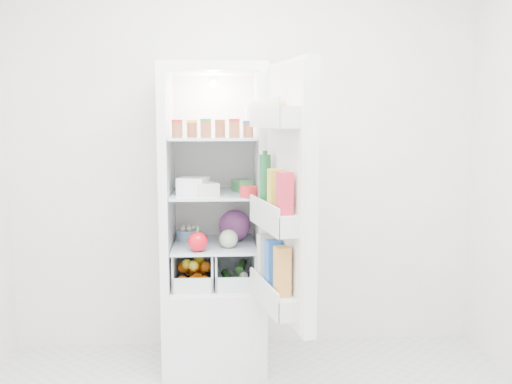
{
  "coord_description": "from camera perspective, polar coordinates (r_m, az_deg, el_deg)",
  "views": [
    {
      "loc": [
        -0.16,
        -2.18,
        1.5
      ],
      "look_at": [
        0.04,
        0.95,
        1.09
      ],
      "focal_mm": 40.0,
      "sensor_mm": 36.0,
      "label": 1
    }
  ],
  "objects": [
    {
      "name": "shelf_top",
      "position": [
        3.36,
        -4.28,
        5.41
      ],
      "size": [
        0.49,
        0.53,
        0.02
      ],
      "primitive_type": "cube",
      "color": "silver",
      "rests_on": "refrigerator"
    },
    {
      "name": "squeeze_bottle",
      "position": [
        3.45,
        -0.7,
        7.08
      ],
      "size": [
        0.06,
        0.06,
        0.18
      ],
      "primitive_type": "cylinder",
      "rotation": [
        0.0,
        0.0,
        -0.18
      ],
      "color": "white",
      "rests_on": "shelf_top"
    },
    {
      "name": "veg_pile",
      "position": [
        3.49,
        -2.04,
        -8.11
      ],
      "size": [
        0.16,
        0.3,
        0.1
      ],
      "color": "#1B511C",
      "rests_on": "refrigerator"
    },
    {
      "name": "condiment_jars",
      "position": [
        3.25,
        -4.32,
        6.22
      ],
      "size": [
        0.46,
        0.16,
        0.08
      ],
      "color": "#B21919",
      "rests_on": "shelf_top"
    },
    {
      "name": "tub_green",
      "position": [
        3.41,
        -1.38,
        0.64
      ],
      "size": [
        0.13,
        0.15,
        0.07
      ],
      "primitive_type": "cube",
      "rotation": [
        0.0,
        0.0,
        0.37
      ],
      "color": "#43934D",
      "rests_on": "shelf_mid"
    },
    {
      "name": "salad_bag",
      "position": [
        3.32,
        -2.76,
        -4.69
      ],
      "size": [
        0.11,
        0.11,
        0.11
      ],
      "primitive_type": "sphere",
      "color": "#ABC594",
      "rests_on": "shelf_low"
    },
    {
      "name": "bell_pepper",
      "position": [
        3.24,
        -5.83,
        -4.97
      ],
      "size": [
        0.11,
        0.11,
        0.11
      ],
      "primitive_type": "sphere",
      "color": "red",
      "rests_on": "shelf_low"
    },
    {
      "name": "shelf_low",
      "position": [
        3.45,
        -4.18,
        -5.29
      ],
      "size": [
        0.49,
        0.53,
        0.01
      ],
      "primitive_type": "cube",
      "color": "silver",
      "rests_on": "refrigerator"
    },
    {
      "name": "citrus_pile",
      "position": [
        3.47,
        -6.17,
        -7.95
      ],
      "size": [
        0.2,
        0.31,
        0.16
      ],
      "color": "orange",
      "rests_on": "refrigerator"
    },
    {
      "name": "tin_red",
      "position": [
        3.17,
        -0.76,
        0.04
      ],
      "size": [
        0.12,
        0.12,
        0.06
      ],
      "primitive_type": "cylinder",
      "rotation": [
        0.0,
        0.0,
        -0.28
      ],
      "color": "red",
      "rests_on": "shelf_mid"
    },
    {
      "name": "foil_tray",
      "position": [
        3.56,
        -5.39,
        0.6
      ],
      "size": [
        0.17,
        0.14,
        0.04
      ],
      "primitive_type": "cube",
      "rotation": [
        0.0,
        0.0,
        0.19
      ],
      "color": "silver",
      "rests_on": "shelf_mid"
    },
    {
      "name": "crisper_left",
      "position": [
        3.48,
        -6.19,
        -7.39
      ],
      "size": [
        0.23,
        0.46,
        0.22
      ],
      "primitive_type": null,
      "color": "silver",
      "rests_on": "refrigerator"
    },
    {
      "name": "room_walls",
      "position": [
        2.18,
        0.6,
        9.88
      ],
      "size": [
        3.02,
        3.02,
        2.61
      ],
      "color": "white",
      "rests_on": "ground"
    },
    {
      "name": "red_cabbage",
      "position": [
        3.49,
        -2.18,
        -3.36
      ],
      "size": [
        0.19,
        0.19,
        0.19
      ],
      "primitive_type": "sphere",
      "color": "#581E4E",
      "rests_on": "shelf_low"
    },
    {
      "name": "mushroom_bowl",
      "position": [
        3.55,
        -6.84,
        -4.29
      ],
      "size": [
        0.17,
        0.17,
        0.07
      ],
      "primitive_type": "cylinder",
      "rotation": [
        0.0,
        0.0,
        0.23
      ],
      "color": "#83A1C3",
      "rests_on": "shelf_low"
    },
    {
      "name": "fridge_door",
      "position": [
        2.84,
        2.94,
        -0.78
      ],
      "size": [
        0.28,
        0.6,
        1.3
      ],
      "rotation": [
        0.0,
        0.0,
        1.77
      ],
      "color": "white",
      "rests_on": "refrigerator"
    },
    {
      "name": "tub_cream",
      "position": [
        3.27,
        -5.01,
        0.3
      ],
      "size": [
        0.16,
        0.16,
        0.07
      ],
      "primitive_type": "cube",
      "rotation": [
        0.0,
        0.0,
        0.34
      ],
      "color": "beige",
      "rests_on": "shelf_mid"
    },
    {
      "name": "tub_white",
      "position": [
        3.3,
        -6.3,
        0.6
      ],
      "size": [
        0.19,
        0.19,
        0.1
      ],
      "primitive_type": "cube",
      "rotation": [
        0.0,
        0.0,
        -0.27
      ],
      "color": "white",
      "rests_on": "shelf_mid"
    },
    {
      "name": "shelf_mid",
      "position": [
        3.39,
        -4.23,
        -0.17
      ],
      "size": [
        0.49,
        0.53,
        0.02
      ],
      "primitive_type": "cube",
      "color": "silver",
      "rests_on": "refrigerator"
    },
    {
      "name": "refrigerator",
      "position": [
        3.52,
        -4.16,
        -6.25
      ],
      "size": [
        0.6,
        0.6,
        1.8
      ],
      "color": "white",
      "rests_on": "ground"
    },
    {
      "name": "crisper_right",
      "position": [
        3.48,
        -2.12,
        -7.36
      ],
      "size": [
        0.23,
        0.46,
        0.22
      ],
      "primitive_type": null,
      "color": "silver",
      "rests_on": "refrigerator"
    }
  ]
}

